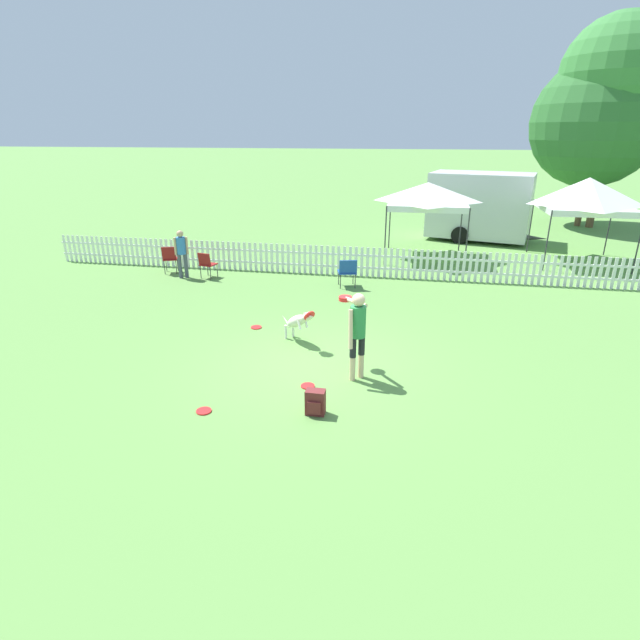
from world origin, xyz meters
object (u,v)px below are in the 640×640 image
at_px(canopy_tent_main, 428,195).
at_px(equipment_trailer, 480,205).
at_px(folding_chair_center, 347,270).
at_px(spectator_standing, 181,250).
at_px(canopy_tent_secondary, 587,195).
at_px(tree_right_grove, 596,123).
at_px(folding_chair_blue_left, 170,257).
at_px(frisbee_midfield, 256,327).
at_px(leaping_dog, 298,321).
at_px(backpack_on_grass, 315,402).
at_px(tree_left_grove, 618,74).
at_px(frisbee_near_handler, 204,411).
at_px(handler_person, 357,325).
at_px(folding_chair_green_right, 207,263).
at_px(frisbee_near_dog, 308,386).

distance_m(canopy_tent_main, equipment_trailer, 4.29).
xyz_separation_m(folding_chair_center, spectator_standing, (-5.12, 0.07, 0.37)).
height_order(canopy_tent_secondary, spectator_standing, canopy_tent_secondary).
bearing_deg(tree_right_grove, folding_chair_blue_left, -142.85).
relative_size(frisbee_midfield, tree_right_grove, 0.03).
height_order(canopy_tent_main, canopy_tent_secondary, canopy_tent_secondary).
bearing_deg(canopy_tent_main, canopy_tent_secondary, 2.58).
xyz_separation_m(leaping_dog, backpack_on_grass, (0.92, -2.75, -0.30)).
relative_size(backpack_on_grass, tree_left_grove, 0.05).
relative_size(canopy_tent_secondary, tree_right_grove, 0.38).
height_order(frisbee_near_handler, canopy_tent_main, canopy_tent_main).
height_order(frisbee_near_handler, frisbee_midfield, same).
bearing_deg(frisbee_near_handler, folding_chair_blue_left, 119.52).
height_order(backpack_on_grass, tree_right_grove, tree_right_grove).
distance_m(canopy_tent_main, canopy_tent_secondary, 5.17).
distance_m(spectator_standing, tree_left_grove, 19.84).
height_order(backpack_on_grass, tree_left_grove, tree_left_grove).
height_order(frisbee_midfield, tree_left_grove, tree_left_grove).
bearing_deg(canopy_tent_main, folding_chair_center, -117.89).
bearing_deg(spectator_standing, canopy_tent_main, -177.94).
xyz_separation_m(canopy_tent_main, tree_left_grove, (7.73, 7.52, 4.32)).
distance_m(leaping_dog, equipment_trailer, 12.99).
bearing_deg(spectator_standing, handler_person, 109.68).
height_order(folding_chair_blue_left, tree_right_grove, tree_right_grove).
bearing_deg(backpack_on_grass, frisbee_midfield, 121.22).
xyz_separation_m(folding_chair_green_right, canopy_tent_secondary, (11.75, 4.24, 1.80)).
distance_m(handler_person, frisbee_near_dog, 1.39).
xyz_separation_m(frisbee_near_handler, canopy_tent_secondary, (8.74, 11.65, 2.28)).
height_order(frisbee_midfield, equipment_trailer, equipment_trailer).
relative_size(frisbee_midfield, equipment_trailer, 0.05).
relative_size(leaping_dog, tree_right_grove, 0.13).
xyz_separation_m(handler_person, folding_chair_blue_left, (-6.65, 6.06, -0.50)).
xyz_separation_m(canopy_tent_main, tree_right_grove, (7.30, 7.85, 2.41)).
bearing_deg(folding_chair_blue_left, equipment_trailer, -162.78).
relative_size(frisbee_near_handler, tree_right_grove, 0.03).
relative_size(handler_person, canopy_tent_secondary, 0.58).
xyz_separation_m(folding_chair_green_right, equipment_trailer, (8.76, 7.62, 0.93)).
relative_size(handler_person, leaping_dog, 1.74).
height_order(frisbee_near_dog, frisbee_midfield, same).
relative_size(spectator_standing, tree_left_grove, 0.16).
bearing_deg(frisbee_near_handler, frisbee_near_dog, 37.59).
bearing_deg(canopy_tent_main, frisbee_near_dog, -101.46).
xyz_separation_m(folding_chair_blue_left, canopy_tent_secondary, (13.11, 3.93, 1.76)).
distance_m(folding_chair_center, folding_chair_green_right, 4.38).
bearing_deg(folding_chair_green_right, folding_chair_blue_left, 0.11).
relative_size(frisbee_midfield, spectator_standing, 0.17).
bearing_deg(canopy_tent_main, tree_right_grove, 47.09).
bearing_deg(tree_left_grove, leaping_dog, -123.21).
bearing_deg(frisbee_near_dog, spectator_standing, 130.31).
bearing_deg(tree_left_grove, frisbee_near_dog, -118.88).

